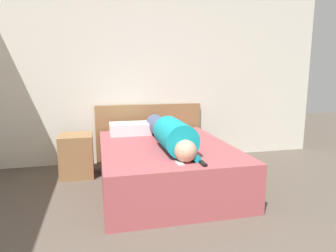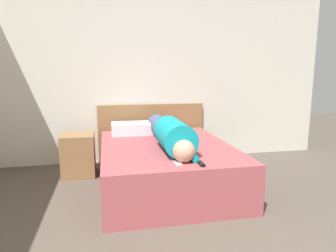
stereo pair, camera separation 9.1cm
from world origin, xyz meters
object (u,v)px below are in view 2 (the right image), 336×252
object	(u,v)px
nightstand	(78,155)
cell_phone	(178,163)
person_lying	(170,134)
tv_remote	(201,164)
pillow_near_headboard	(132,128)
bed	(165,165)

from	to	relation	value
nightstand	cell_phone	size ratio (longest dim) A/B	4.27
cell_phone	person_lying	bearing A→B (deg)	84.13
tv_remote	nightstand	bearing A→B (deg)	130.21
nightstand	pillow_near_headboard	bearing A→B (deg)	9.10
tv_remote	cell_phone	bearing A→B (deg)	160.79
nightstand	tv_remote	world-z (taller)	nightstand
nightstand	person_lying	world-z (taller)	person_lying
bed	person_lying	distance (m)	0.42
person_lying	tv_remote	distance (m)	0.78
bed	cell_phone	distance (m)	0.82
bed	tv_remote	distance (m)	0.91
bed	tv_remote	bearing A→B (deg)	-79.04
person_lying	tv_remote	size ratio (longest dim) A/B	11.13
pillow_near_headboard	cell_phone	xyz separation A→B (m)	(0.30, -1.49, -0.07)
tv_remote	person_lying	bearing A→B (deg)	99.94
person_lying	nightstand	bearing A→B (deg)	147.65
bed	nightstand	distance (m)	1.22
person_lying	tv_remote	xyz separation A→B (m)	(0.13, -0.76, -0.14)
person_lying	pillow_near_headboard	bearing A→B (deg)	114.50
nightstand	pillow_near_headboard	xyz separation A→B (m)	(0.72, 0.12, 0.31)
person_lying	tv_remote	bearing A→B (deg)	-80.06
nightstand	person_lying	distance (m)	1.35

